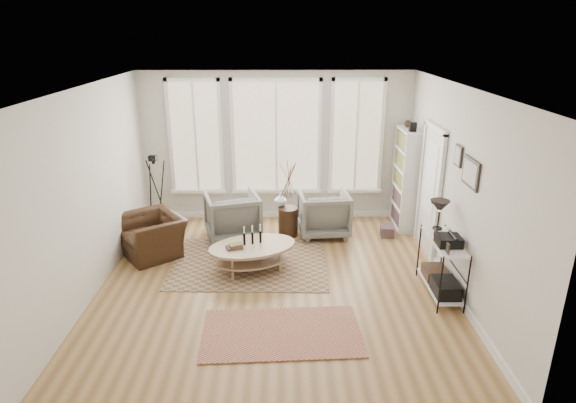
{
  "coord_description": "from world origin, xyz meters",
  "views": [
    {
      "loc": [
        0.11,
        -6.4,
        3.64
      ],
      "look_at": [
        0.2,
        0.6,
        1.1
      ],
      "focal_mm": 30.0,
      "sensor_mm": 36.0,
      "label": 1
    }
  ],
  "objects_px": {
    "low_shelf": "(442,261)",
    "side_table": "(288,198)",
    "coffee_table": "(252,251)",
    "bookcase": "(405,179)",
    "armchair_left": "(232,216)",
    "accent_chair": "(152,235)",
    "armchair_right": "(324,213)"
  },
  "relations": [
    {
      "from": "bookcase",
      "to": "coffee_table",
      "type": "bearing_deg",
      "value": -147.43
    },
    {
      "from": "accent_chair",
      "to": "armchair_left",
      "type": "bearing_deg",
      "value": 79.33
    },
    {
      "from": "side_table",
      "to": "accent_chair",
      "type": "height_order",
      "value": "side_table"
    },
    {
      "from": "low_shelf",
      "to": "armchair_right",
      "type": "bearing_deg",
      "value": 125.0
    },
    {
      "from": "bookcase",
      "to": "armchair_right",
      "type": "bearing_deg",
      "value": -166.75
    },
    {
      "from": "bookcase",
      "to": "armchair_right",
      "type": "distance_m",
      "value": 1.69
    },
    {
      "from": "armchair_left",
      "to": "accent_chair",
      "type": "xyz_separation_m",
      "value": [
        -1.3,
        -0.64,
        -0.09
      ]
    },
    {
      "from": "coffee_table",
      "to": "armchair_right",
      "type": "xyz_separation_m",
      "value": [
        1.24,
        1.42,
        0.08
      ]
    },
    {
      "from": "low_shelf",
      "to": "armchair_left",
      "type": "relative_size",
      "value": 1.39
    },
    {
      "from": "bookcase",
      "to": "side_table",
      "type": "distance_m",
      "value": 2.27
    },
    {
      "from": "armchair_right",
      "to": "bookcase",
      "type": "bearing_deg",
      "value": -171.74
    },
    {
      "from": "side_table",
      "to": "accent_chair",
      "type": "relative_size",
      "value": 1.46
    },
    {
      "from": "bookcase",
      "to": "low_shelf",
      "type": "distance_m",
      "value": 2.56
    },
    {
      "from": "coffee_table",
      "to": "side_table",
      "type": "distance_m",
      "value": 1.53
    },
    {
      "from": "accent_chair",
      "to": "bookcase",
      "type": "bearing_deg",
      "value": 67.25
    },
    {
      "from": "coffee_table",
      "to": "accent_chair",
      "type": "distance_m",
      "value": 1.84
    },
    {
      "from": "low_shelf",
      "to": "side_table",
      "type": "distance_m",
      "value": 3.02
    },
    {
      "from": "coffee_table",
      "to": "bookcase",
      "type": "bearing_deg",
      "value": 32.57
    },
    {
      "from": "low_shelf",
      "to": "side_table",
      "type": "relative_size",
      "value": 0.86
    },
    {
      "from": "low_shelf",
      "to": "bookcase",
      "type": "bearing_deg",
      "value": 88.72
    },
    {
      "from": "bookcase",
      "to": "coffee_table",
      "type": "height_order",
      "value": "bookcase"
    },
    {
      "from": "bookcase",
      "to": "coffee_table",
      "type": "relative_size",
      "value": 1.3
    },
    {
      "from": "accent_chair",
      "to": "low_shelf",
      "type": "bearing_deg",
      "value": 35.96
    },
    {
      "from": "armchair_left",
      "to": "accent_chair",
      "type": "relative_size",
      "value": 0.91
    },
    {
      "from": "bookcase",
      "to": "armchair_left",
      "type": "xyz_separation_m",
      "value": [
        -3.23,
        -0.51,
        -0.53
      ]
    },
    {
      "from": "coffee_table",
      "to": "accent_chair",
      "type": "relative_size",
      "value": 1.53
    },
    {
      "from": "low_shelf",
      "to": "coffee_table",
      "type": "height_order",
      "value": "low_shelf"
    },
    {
      "from": "armchair_left",
      "to": "armchair_right",
      "type": "xyz_separation_m",
      "value": [
        1.67,
        0.14,
        -0.01
      ]
    },
    {
      "from": "armchair_right",
      "to": "accent_chair",
      "type": "relative_size",
      "value": 0.89
    },
    {
      "from": "armchair_left",
      "to": "bookcase",
      "type": "bearing_deg",
      "value": 172.97
    },
    {
      "from": "side_table",
      "to": "accent_chair",
      "type": "distance_m",
      "value": 2.46
    },
    {
      "from": "low_shelf",
      "to": "accent_chair",
      "type": "relative_size",
      "value": 1.26
    }
  ]
}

